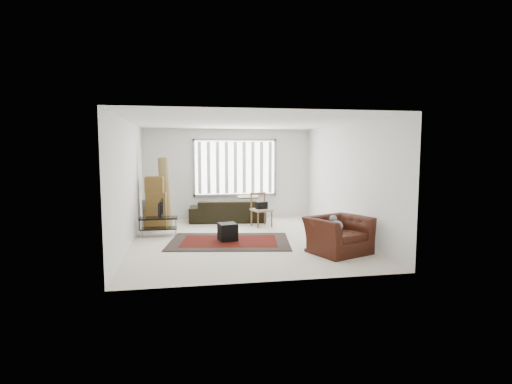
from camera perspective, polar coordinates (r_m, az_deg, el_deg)
The scene contains 11 objects.
room at distance 9.60m, azimuth -2.13°, elevation 4.14°, with size 6.00×6.02×2.71m.
persian_rug at distance 9.12m, azimuth -3.81°, elevation -7.06°, with size 2.94×2.21×0.02m.
tv_stand at distance 9.97m, azimuth -13.74°, elevation -4.25°, with size 0.90×0.41×0.45m.
tv at distance 9.92m, azimuth -13.79°, elevation -2.33°, with size 0.73×0.09×0.42m, color black.
subwoofer at distance 9.15m, azimuth -4.08°, elevation -5.70°, with size 0.39×0.39×0.39m, color black.
moving_boxes at distance 10.81m, azimuth -14.07°, elevation -1.76°, with size 0.60×0.56×1.38m.
white_flatpack at distance 11.11m, azimuth -14.42°, elevation -2.97°, with size 0.59×0.09×0.75m, color silver.
rolled_rug at distance 10.92m, azimuth -12.84°, elevation -0.10°, with size 0.28×0.28×1.86m, color olive.
sofa at distance 11.62m, azimuth -4.09°, elevation -2.19°, with size 2.18×0.94×0.84m, color black.
side_chair at distance 10.86m, azimuth 0.74°, elevation -2.31°, with size 0.60×0.60×0.91m.
armchair at distance 8.25m, azimuth 11.68°, elevation -5.65°, with size 1.42×1.34×0.84m.
Camera 1 is at (-1.32, -8.99, 2.07)m, focal length 28.00 mm.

